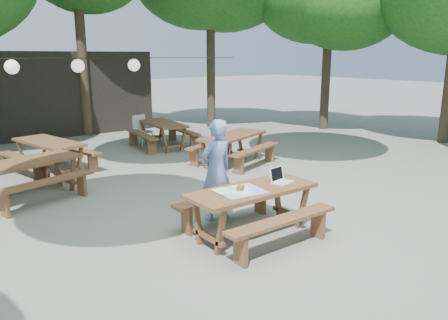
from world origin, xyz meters
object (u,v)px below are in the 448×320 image
woman (216,170)px  picnic_table_nw (27,179)px  main_picnic_table (252,211)px  plastic_chair (143,136)px

woman → picnic_table_nw: bearing=-56.9°
main_picnic_table → woman: 1.01m
woman → plastic_chair: (1.88, 6.39, -0.58)m
main_picnic_table → picnic_table_nw: same height
main_picnic_table → picnic_table_nw: 4.52m
picnic_table_nw → woman: size_ratio=1.33×
woman → plastic_chair: woman is taller
picnic_table_nw → plastic_chair: 5.34m
picnic_table_nw → woman: 3.80m
picnic_table_nw → plastic_chair: bearing=24.4°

